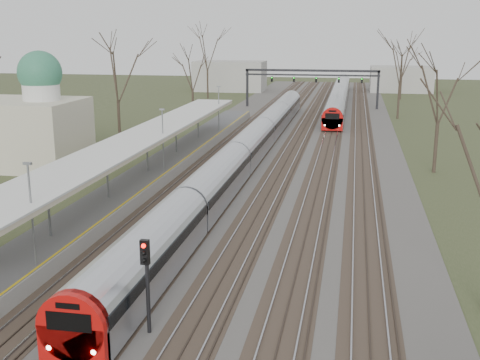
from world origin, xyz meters
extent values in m
cube|color=#474442|center=(0.00, 55.00, 0.05)|extent=(24.00, 160.00, 0.10)
cube|color=#4C3828|center=(-6.00, 55.00, 0.09)|extent=(2.60, 160.00, 0.06)
cube|color=gray|center=(-6.72, 55.00, 0.16)|extent=(0.07, 160.00, 0.12)
cube|color=gray|center=(-5.28, 55.00, 0.16)|extent=(0.07, 160.00, 0.12)
cube|color=#4C3828|center=(-2.50, 55.00, 0.09)|extent=(2.60, 160.00, 0.06)
cube|color=gray|center=(-3.22, 55.00, 0.16)|extent=(0.07, 160.00, 0.12)
cube|color=gray|center=(-1.78, 55.00, 0.16)|extent=(0.07, 160.00, 0.12)
cube|color=#4C3828|center=(1.00, 55.00, 0.09)|extent=(2.60, 160.00, 0.06)
cube|color=gray|center=(0.28, 55.00, 0.16)|extent=(0.07, 160.00, 0.12)
cube|color=gray|center=(1.72, 55.00, 0.16)|extent=(0.07, 160.00, 0.12)
cube|color=#4C3828|center=(4.50, 55.00, 0.09)|extent=(2.60, 160.00, 0.06)
cube|color=gray|center=(3.78, 55.00, 0.16)|extent=(0.07, 160.00, 0.12)
cube|color=gray|center=(5.22, 55.00, 0.16)|extent=(0.07, 160.00, 0.12)
cube|color=#4C3828|center=(8.00, 55.00, 0.09)|extent=(2.60, 160.00, 0.06)
cube|color=gray|center=(7.28, 55.00, 0.16)|extent=(0.07, 160.00, 0.12)
cube|color=gray|center=(8.72, 55.00, 0.16)|extent=(0.07, 160.00, 0.12)
cube|color=#9E9B93|center=(-9.05, 37.50, 0.50)|extent=(3.50, 69.00, 1.00)
cylinder|color=slate|center=(-9.05, 18.00, 2.50)|extent=(0.14, 0.14, 3.00)
cylinder|color=slate|center=(-9.05, 26.00, 2.50)|extent=(0.14, 0.14, 3.00)
cylinder|color=slate|center=(-9.05, 34.00, 2.50)|extent=(0.14, 0.14, 3.00)
cylinder|color=slate|center=(-9.05, 42.00, 2.50)|extent=(0.14, 0.14, 3.00)
cylinder|color=slate|center=(-9.05, 50.00, 2.50)|extent=(0.14, 0.14, 3.00)
cube|color=silver|center=(-9.05, 33.00, 4.05)|extent=(4.10, 50.00, 0.12)
cube|color=#C0B295|center=(-9.05, 33.00, 3.88)|extent=(4.10, 50.00, 0.25)
cube|color=beige|center=(-22.00, 38.00, 3.00)|extent=(10.00, 8.00, 6.00)
cylinder|color=silver|center=(-20.00, 38.00, 7.20)|extent=(3.20, 3.20, 2.50)
sphere|color=#2B6B4B|center=(-20.00, 38.00, 8.40)|extent=(3.80, 3.80, 3.80)
cube|color=black|center=(-10.00, 85.00, 3.00)|extent=(0.35, 0.35, 6.00)
cube|color=black|center=(10.50, 85.00, 3.00)|extent=(0.35, 0.35, 6.00)
cube|color=black|center=(0.25, 85.00, 5.90)|extent=(21.00, 0.35, 0.35)
cube|color=black|center=(0.25, 85.00, 5.20)|extent=(21.00, 0.25, 0.25)
cube|color=black|center=(-6.00, 84.80, 4.50)|extent=(0.32, 0.22, 0.85)
sphere|color=#0CFF19|center=(-6.00, 84.66, 4.75)|extent=(0.16, 0.16, 0.16)
cube|color=black|center=(-2.50, 84.80, 4.50)|extent=(0.32, 0.22, 0.85)
sphere|color=#0CFF19|center=(-2.50, 84.66, 4.75)|extent=(0.16, 0.16, 0.16)
cube|color=black|center=(1.00, 84.80, 4.50)|extent=(0.32, 0.22, 0.85)
sphere|color=#0CFF19|center=(1.00, 84.66, 4.75)|extent=(0.16, 0.16, 0.16)
cube|color=black|center=(4.50, 84.80, 4.50)|extent=(0.32, 0.22, 0.85)
sphere|color=#0CFF19|center=(4.50, 84.66, 4.75)|extent=(0.16, 0.16, 0.16)
cube|color=black|center=(8.00, 84.80, 4.50)|extent=(0.32, 0.22, 0.85)
sphere|color=#0CFF19|center=(8.00, 84.66, 4.75)|extent=(0.16, 0.16, 0.16)
cylinder|color=#2D231C|center=(-17.00, 48.00, 2.48)|extent=(0.30, 0.30, 4.95)
cylinder|color=#2D231C|center=(14.00, 42.00, 2.25)|extent=(0.30, 0.30, 4.50)
cube|color=#AFB1B9|center=(-2.50, 44.65, 1.10)|extent=(2.55, 75.00, 1.60)
cylinder|color=#AFB1B9|center=(-2.50, 44.65, 1.75)|extent=(2.60, 74.70, 2.60)
cube|color=black|center=(-2.50, 44.65, 1.85)|extent=(2.62, 74.40, 0.55)
cube|color=#B70C0A|center=(-2.50, 7.25, 1.05)|extent=(2.55, 0.50, 1.50)
cylinder|color=#B70C0A|center=(-2.50, 7.30, 1.75)|extent=(2.60, 0.60, 2.60)
cube|color=black|center=(-2.50, 7.03, 2.05)|extent=(1.70, 0.12, 0.70)
sphere|color=white|center=(-3.35, 7.05, 0.95)|extent=(0.22, 0.22, 0.22)
sphere|color=white|center=(-1.65, 7.05, 0.95)|extent=(0.22, 0.22, 0.22)
cube|color=black|center=(-2.50, 44.65, 0.17)|extent=(1.80, 74.00, 0.35)
cube|color=#AFB1B9|center=(4.50, 91.53, 1.10)|extent=(2.55, 60.00, 1.60)
cylinder|color=#AFB1B9|center=(4.50, 91.53, 1.75)|extent=(2.60, 59.70, 2.60)
cube|color=black|center=(4.50, 91.53, 1.85)|extent=(2.62, 59.40, 0.55)
cube|color=#B70C0A|center=(4.50, 61.63, 1.05)|extent=(2.55, 0.50, 1.50)
cylinder|color=#B70C0A|center=(4.50, 61.68, 1.75)|extent=(2.60, 0.60, 2.60)
cube|color=black|center=(4.50, 61.41, 2.05)|extent=(1.70, 0.12, 0.70)
sphere|color=white|center=(3.65, 61.43, 0.95)|extent=(0.22, 0.22, 0.22)
sphere|color=white|center=(5.35, 61.43, 0.95)|extent=(0.22, 0.22, 0.22)
cube|color=black|center=(4.50, 91.53, 0.17)|extent=(1.80, 59.00, 0.35)
cylinder|color=black|center=(-0.75, 10.28, 2.00)|extent=(0.16, 0.16, 4.00)
cube|color=black|center=(-0.75, 10.13, 3.60)|extent=(0.35, 0.22, 1.00)
sphere|color=#FF0C05|center=(-0.75, 10.00, 3.90)|extent=(0.18, 0.18, 0.18)
camera|label=1|loc=(6.96, -10.72, 11.94)|focal=45.00mm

